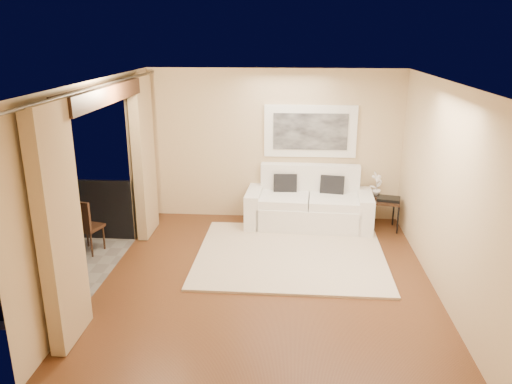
# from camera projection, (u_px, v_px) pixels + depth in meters

# --- Properties ---
(floor) EXTENTS (5.00, 5.00, 0.00)m
(floor) POSITION_uv_depth(u_px,v_px,m) (267.00, 279.00, 6.95)
(floor) COLOR brown
(floor) RESTS_ON ground
(room_shell) EXTENTS (5.00, 6.40, 5.00)m
(room_shell) POSITION_uv_depth(u_px,v_px,m) (101.00, 95.00, 6.33)
(room_shell) COLOR white
(room_shell) RESTS_ON ground
(balcony) EXTENTS (1.81, 2.60, 1.17)m
(balcony) POSITION_uv_depth(u_px,v_px,m) (36.00, 260.00, 7.12)
(balcony) COLOR #605B56
(balcony) RESTS_ON ground
(curtains) EXTENTS (0.16, 4.80, 2.64)m
(curtains) POSITION_uv_depth(u_px,v_px,m) (111.00, 184.00, 6.69)
(curtains) COLOR tan
(curtains) RESTS_ON ground
(artwork) EXTENTS (1.62, 0.07, 0.92)m
(artwork) POSITION_uv_depth(u_px,v_px,m) (310.00, 131.00, 8.76)
(artwork) COLOR white
(artwork) RESTS_ON room_shell
(rug) EXTENTS (2.87, 2.50, 0.04)m
(rug) POSITION_uv_depth(u_px,v_px,m) (291.00, 255.00, 7.66)
(rug) COLOR beige
(rug) RESTS_ON floor
(sofa) EXTENTS (2.22, 1.05, 1.04)m
(sofa) POSITION_uv_depth(u_px,v_px,m) (309.00, 205.00, 8.79)
(sofa) COLOR white
(sofa) RESTS_ON floor
(side_table) EXTENTS (0.59, 0.59, 0.54)m
(side_table) POSITION_uv_depth(u_px,v_px,m) (385.00, 203.00, 8.57)
(side_table) COLOR black
(side_table) RESTS_ON floor
(tray) EXTENTS (0.44, 0.36, 0.05)m
(tray) POSITION_uv_depth(u_px,v_px,m) (389.00, 199.00, 8.51)
(tray) COLOR black
(tray) RESTS_ON side_table
(orchid) EXTENTS (0.28, 0.27, 0.44)m
(orchid) POSITION_uv_depth(u_px,v_px,m) (377.00, 185.00, 8.64)
(orchid) COLOR white
(orchid) RESTS_ON side_table
(bistro_table) EXTENTS (0.91, 0.91, 0.84)m
(bistro_table) POSITION_uv_depth(u_px,v_px,m) (19.00, 238.00, 6.40)
(bistro_table) COLOR black
(bistro_table) RESTS_ON balcony
(balcony_chair_far) EXTENTS (0.47, 0.47, 0.88)m
(balcony_chair_far) POSITION_uv_depth(u_px,v_px,m) (84.00, 223.00, 7.58)
(balcony_chair_far) COLOR black
(balcony_chair_far) RESTS_ON balcony
(balcony_chair_near) EXTENTS (0.48, 0.48, 1.07)m
(balcony_chair_near) POSITION_uv_depth(u_px,v_px,m) (12.00, 258.00, 6.12)
(balcony_chair_near) COLOR black
(balcony_chair_near) RESTS_ON balcony
(ice_bucket) EXTENTS (0.18, 0.18, 0.20)m
(ice_bucket) POSITION_uv_depth(u_px,v_px,m) (8.00, 222.00, 6.44)
(ice_bucket) COLOR silver
(ice_bucket) RESTS_ON bistro_table
(candle) EXTENTS (0.06, 0.06, 0.07)m
(candle) POSITION_uv_depth(u_px,v_px,m) (25.00, 224.00, 6.53)
(candle) COLOR red
(candle) RESTS_ON bistro_table
(vase) EXTENTS (0.04, 0.04, 0.18)m
(vase) POSITION_uv_depth(u_px,v_px,m) (3.00, 231.00, 6.16)
(vase) COLOR silver
(vase) RESTS_ON bistro_table
(glass_a) EXTENTS (0.06, 0.06, 0.12)m
(glass_a) POSITION_uv_depth(u_px,v_px,m) (29.00, 229.00, 6.31)
(glass_a) COLOR white
(glass_a) RESTS_ON bistro_table
(glass_b) EXTENTS (0.06, 0.06, 0.12)m
(glass_b) POSITION_uv_depth(u_px,v_px,m) (29.00, 227.00, 6.36)
(glass_b) COLOR silver
(glass_b) RESTS_ON bistro_table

